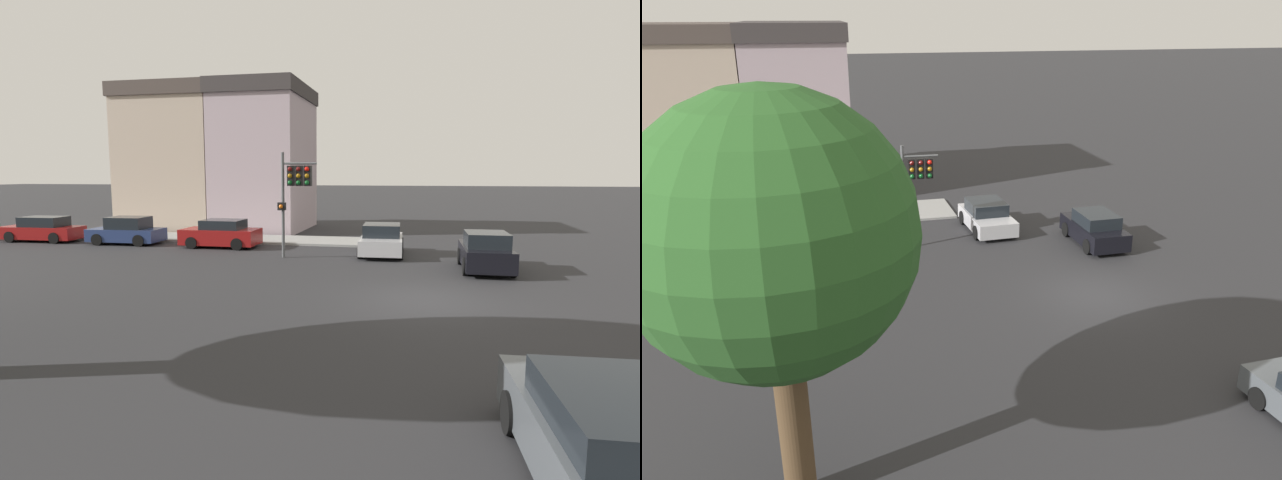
% 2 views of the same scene
% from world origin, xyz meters
% --- Properties ---
extents(ground_plane, '(300.00, 300.00, 0.00)m').
position_xyz_m(ground_plane, '(0.00, 0.00, 0.00)').
color(ground_plane, '#28282B').
extents(rowhouse_backdrop, '(7.89, 12.41, 9.74)m').
position_xyz_m(rowhouse_backdrop, '(17.78, 14.05, 4.89)').
color(rowhouse_backdrop, '#B29EA8').
rests_on(rowhouse_backdrop, ground_plane).
extents(traffic_signal, '(0.55, 1.77, 4.79)m').
position_xyz_m(traffic_signal, '(6.53, 5.81, 3.38)').
color(traffic_signal, '#515456').
rests_on(traffic_signal, ground_plane).
extents(crossing_car_0, '(3.95, 1.96, 1.55)m').
position_xyz_m(crossing_car_0, '(5.20, -2.36, 0.73)').
color(crossing_car_0, black).
rests_on(crossing_car_0, ground_plane).
extents(crossing_car_1, '(4.40, 2.12, 1.37)m').
position_xyz_m(crossing_car_1, '(-9.21, -2.19, 0.66)').
color(crossing_car_1, '#4C5156').
rests_on(crossing_car_1, ground_plane).
extents(crossing_car_2, '(4.00, 2.17, 1.46)m').
position_xyz_m(crossing_car_2, '(8.27, 2.01, 0.69)').
color(crossing_car_2, '#B7B7BC').
rests_on(crossing_car_2, ground_plane).
extents(parked_car_0, '(2.04, 3.98, 1.45)m').
position_xyz_m(parked_car_0, '(9.11, 10.47, 0.69)').
color(parked_car_0, maroon).
rests_on(parked_car_0, ground_plane).
extents(parked_car_1, '(2.03, 3.95, 1.49)m').
position_xyz_m(parked_car_1, '(9.20, 16.03, 0.69)').
color(parked_car_1, navy).
rests_on(parked_car_1, ground_plane).
extents(parked_car_2, '(1.96, 4.55, 1.42)m').
position_xyz_m(parked_car_2, '(9.17, 21.38, 0.67)').
color(parked_car_2, maroon).
rests_on(parked_car_2, ground_plane).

